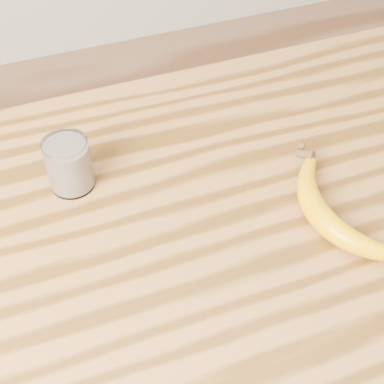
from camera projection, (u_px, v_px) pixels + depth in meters
name	position (u px, v px, depth m)	size (l,w,h in m)	color
table	(204.00, 269.00, 0.93)	(1.20, 0.80, 0.90)	olive
smoothie_glass	(69.00, 165.00, 0.86)	(0.07, 0.07, 0.09)	white
banana	(322.00, 219.00, 0.82)	(0.12, 0.32, 0.04)	#E7A200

